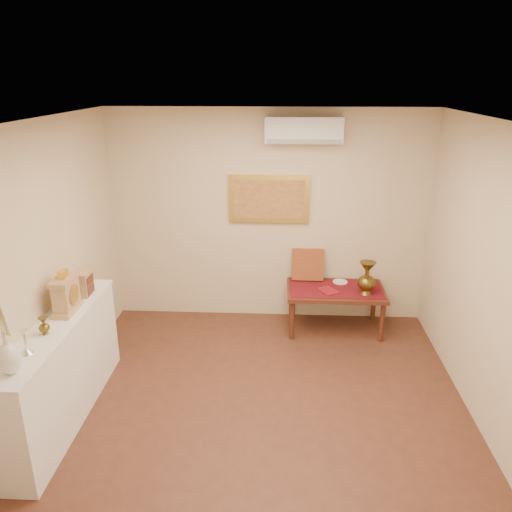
# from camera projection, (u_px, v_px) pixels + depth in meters

# --- Properties ---
(floor) EXTENTS (4.50, 4.50, 0.00)m
(floor) POSITION_uv_depth(u_px,v_px,m) (261.00, 422.00, 4.65)
(floor) COLOR brown
(floor) RESTS_ON ground
(ceiling) EXTENTS (4.50, 4.50, 0.00)m
(ceiling) POSITION_uv_depth(u_px,v_px,m) (262.00, 124.00, 3.73)
(ceiling) COLOR silver
(ceiling) RESTS_ON ground
(wall_back) EXTENTS (4.00, 0.02, 2.70)m
(wall_back) POSITION_uv_depth(u_px,v_px,m) (269.00, 218.00, 6.30)
(wall_back) COLOR beige
(wall_back) RESTS_ON ground
(wall_front) EXTENTS (4.00, 0.02, 2.70)m
(wall_front) POSITION_uv_depth(u_px,v_px,m) (238.00, 507.00, 2.08)
(wall_front) COLOR beige
(wall_front) RESTS_ON ground
(wall_left) EXTENTS (0.02, 4.50, 2.70)m
(wall_left) POSITION_uv_depth(u_px,v_px,m) (29.00, 285.00, 4.29)
(wall_left) COLOR beige
(wall_left) RESTS_ON ground
(wall_right) EXTENTS (0.02, 4.50, 2.70)m
(wall_right) POSITION_uv_depth(u_px,v_px,m) (504.00, 295.00, 4.09)
(wall_right) COLOR beige
(wall_right) RESTS_ON ground
(white_vase) EXTENTS (0.17, 0.17, 0.89)m
(white_vase) POSITION_uv_depth(u_px,v_px,m) (1.00, 319.00, 3.52)
(white_vase) COLOR silver
(white_vase) RESTS_ON display_ledge
(candlestick) EXTENTS (0.10, 0.10, 0.21)m
(candlestick) POSITION_uv_depth(u_px,v_px,m) (25.00, 342.00, 3.90)
(candlestick) COLOR silver
(candlestick) RESTS_ON display_ledge
(brass_urn_small) EXTENTS (0.09, 0.09, 0.20)m
(brass_urn_small) POSITION_uv_depth(u_px,v_px,m) (44.00, 323.00, 4.19)
(brass_urn_small) COLOR brown
(brass_urn_small) RESTS_ON display_ledge
(table_cloth) EXTENTS (1.14, 0.59, 0.01)m
(table_cloth) POSITION_uv_depth(u_px,v_px,m) (336.00, 289.00, 6.19)
(table_cloth) COLOR maroon
(table_cloth) RESTS_ON low_table
(brass_urn_tall) EXTENTS (0.22, 0.22, 0.49)m
(brass_urn_tall) POSITION_uv_depth(u_px,v_px,m) (367.00, 275.00, 5.95)
(brass_urn_tall) COLOR brown
(brass_urn_tall) RESTS_ON table_cloth
(plate) EXTENTS (0.19, 0.19, 0.01)m
(plate) POSITION_uv_depth(u_px,v_px,m) (340.00, 282.00, 6.36)
(plate) COLOR silver
(plate) RESTS_ON table_cloth
(menu) EXTENTS (0.28, 0.31, 0.01)m
(menu) POSITION_uv_depth(u_px,v_px,m) (328.00, 291.00, 6.10)
(menu) COLOR maroon
(menu) RESTS_ON table_cloth
(cushion) EXTENTS (0.40, 0.18, 0.41)m
(cushion) POSITION_uv_depth(u_px,v_px,m) (308.00, 264.00, 6.40)
(cushion) COLOR maroon
(cushion) RESTS_ON table_cloth
(display_ledge) EXTENTS (0.37, 2.02, 0.98)m
(display_ledge) POSITION_uv_depth(u_px,v_px,m) (62.00, 371.00, 4.58)
(display_ledge) COLOR white
(display_ledge) RESTS_ON floor
(mantel_clock) EXTENTS (0.17, 0.36, 0.41)m
(mantel_clock) POSITION_uv_depth(u_px,v_px,m) (66.00, 294.00, 4.57)
(mantel_clock) COLOR tan
(mantel_clock) RESTS_ON display_ledge
(wooden_chest) EXTENTS (0.16, 0.21, 0.24)m
(wooden_chest) POSITION_uv_depth(u_px,v_px,m) (83.00, 283.00, 4.94)
(wooden_chest) COLOR tan
(wooden_chest) RESTS_ON display_ledge
(low_table) EXTENTS (1.20, 0.70, 0.55)m
(low_table) POSITION_uv_depth(u_px,v_px,m) (335.00, 294.00, 6.21)
(low_table) COLOR #532618
(low_table) RESTS_ON floor
(painting) EXTENTS (1.00, 0.06, 0.60)m
(painting) POSITION_uv_depth(u_px,v_px,m) (269.00, 199.00, 6.19)
(painting) COLOR gold
(painting) RESTS_ON wall_back
(ac_unit) EXTENTS (0.90, 0.25, 0.30)m
(ac_unit) POSITION_uv_depth(u_px,v_px,m) (304.00, 130.00, 5.78)
(ac_unit) COLOR silver
(ac_unit) RESTS_ON wall_back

